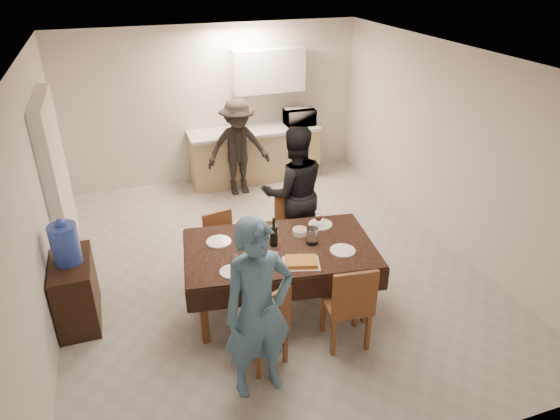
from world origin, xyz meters
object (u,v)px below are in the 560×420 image
Objects in this scene: microwave at (300,117)px; person_far at (294,192)px; person_near at (258,310)px; person_kitchen at (238,148)px; console at (76,291)px; savoury_tart at (301,262)px; wine_bottle at (274,232)px; water_pitcher at (312,236)px; water_jug at (65,244)px; dining_table at (280,250)px.

person_far reaches higher than microwave.
person_kitchen is at bearing 71.78° from person_near.
console is at bearing 39.39° from microwave.
person_near is (-0.65, -0.67, 0.06)m from savoury_tart.
microwave is at bearing 69.44° from savoury_tart.
wine_bottle is 1.76× the size of water_pitcher.
savoury_tart is 0.21× the size of person_far.
microwave is at bearing 39.39° from water_jug.
water_jug reaches higher than savoury_tart.
water_pitcher is 1.35m from person_near.
dining_table is at bearing -12.68° from water_jug.
water_pitcher is 0.11× the size of person_far.
person_kitchen reaches higher than console.
microwave reaches higher than wine_bottle.
person_near is at bearing 67.79° from person_far.
microwave is 0.29× the size of person_near.
wine_bottle is 3.05m from person_kitchen.
savoury_tart is (0.10, -0.38, 0.06)m from dining_table.
person_kitchen is (0.34, 3.07, 0.04)m from dining_table.
microwave reaches higher than water_pitcher.
water_jug is 4.79m from microwave.
savoury_tart is 0.73× the size of microwave.
dining_table is 6.46× the size of wine_bottle.
person_near is (-0.50, -1.10, -0.08)m from wine_bottle.
person_kitchen reaches higher than microwave.
water_pitcher is at bearing 52.85° from savoury_tart.
console is 0.51× the size of person_kitchen.
water_jug is 1.14× the size of savoury_tart.
console is 2.21m from wine_bottle.
microwave is at bearing -106.86° from person_far.
water_jug is at bearing 175.43° from dining_table.
person_kitchen reaches higher than wine_bottle.
microwave is at bearing 74.17° from dining_table.
person_near is at bearing -109.53° from dining_table.
console is at bearing 158.95° from savoury_tart.
person_kitchen is at bearing 46.25° from console.
dining_table is 1.24× the size of person_near.
water_jug is 0.27× the size of person_kitchen.
water_jug is 2.23× the size of water_pitcher.
console is 0.46× the size of person_far.
water_jug reaches higher than water_pitcher.
water_pitcher is 0.37× the size of microwave.
person_far is at bearing 67.70° from microwave.
dining_table is 1.19m from person_near.
water_jug is 2.40m from savoury_tart.
savoury_tart is (0.15, -0.43, -0.14)m from wine_bottle.
wine_bottle is 1.17m from person_far.
person_near reaches higher than console.
console is 2.42× the size of wine_bottle.
wine_bottle is (2.09, -0.43, 0.58)m from console.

